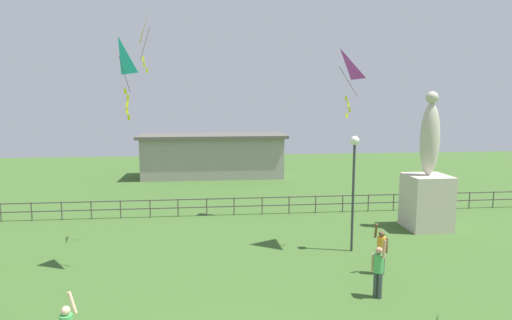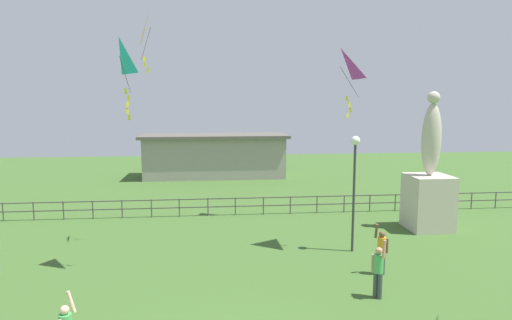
# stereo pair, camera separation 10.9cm
# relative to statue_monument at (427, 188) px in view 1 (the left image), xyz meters

# --- Properties ---
(statue_monument) EXTENTS (1.90, 1.90, 6.46)m
(statue_monument) POSITION_rel_statue_monument_xyz_m (0.00, 0.00, 0.00)
(statue_monument) COLOR beige
(statue_monument) RESTS_ON ground_plane
(lamppost) EXTENTS (0.36, 0.36, 4.67)m
(lamppost) POSITION_rel_statue_monument_xyz_m (-4.52, -2.68, 1.43)
(lamppost) COLOR #38383D
(lamppost) RESTS_ON ground_plane
(person_1) EXTENTS (0.47, 0.31, 1.82)m
(person_1) POSITION_rel_statue_monument_xyz_m (-4.28, -5.07, -1.03)
(person_1) COLOR #3F4C47
(person_1) RESTS_ON ground_plane
(person_4) EXTENTS (0.33, 0.48, 1.89)m
(person_4) POSITION_rel_statue_monument_xyz_m (-5.09, -6.84, -0.99)
(person_4) COLOR #3F4C47
(person_4) RESTS_ON ground_plane
(kite_3) EXTENTS (0.70, 0.88, 2.44)m
(kite_3) POSITION_rel_statue_monument_xyz_m (-12.49, -0.90, 6.94)
(kite_3) COLOR yellow
(kite_4) EXTENTS (0.85, 1.01, 2.75)m
(kite_4) POSITION_rel_statue_monument_xyz_m (-13.11, -3.96, 5.48)
(kite_4) COLOR #19B2B2
(kite_7) EXTENTS (1.21, 1.11, 2.57)m
(kite_7) POSITION_rel_statue_monument_xyz_m (-5.13, -2.46, 5.34)
(kite_7) COLOR #B22DB2
(waterfront_railing) EXTENTS (36.04, 0.06, 0.95)m
(waterfront_railing) POSITION_rel_statue_monument_xyz_m (-10.35, 3.37, -1.32)
(waterfront_railing) COLOR #4C4742
(waterfront_railing) RESTS_ON ground_plane
(pavilion_building) EXTENTS (11.53, 4.14, 3.39)m
(pavilion_building) POSITION_rel_statue_monument_xyz_m (-9.92, 15.37, -0.22)
(pavilion_building) COLOR gray
(pavilion_building) RESTS_ON ground_plane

